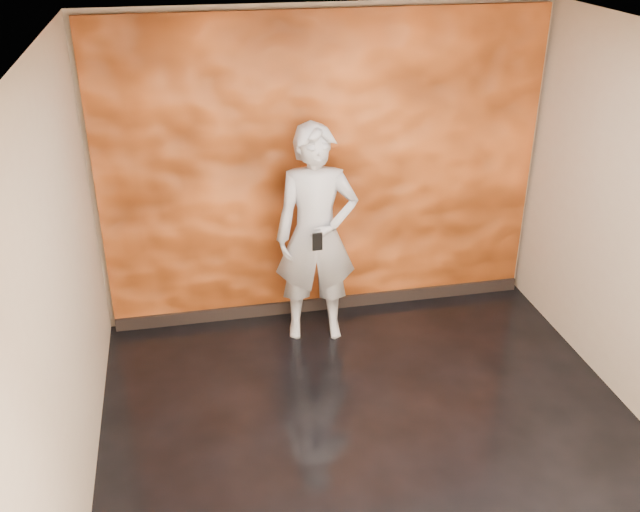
{
  "coord_description": "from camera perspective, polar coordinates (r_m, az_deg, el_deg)",
  "views": [
    {
      "loc": [
        -1.23,
        -3.85,
        3.54
      ],
      "look_at": [
        -0.23,
        1.01,
        1.04
      ],
      "focal_mm": 40.0,
      "sensor_mm": 36.0,
      "label": 1
    }
  ],
  "objects": [
    {
      "name": "room",
      "position": [
        4.57,
        5.42,
        -1.3
      ],
      "size": [
        4.02,
        4.02,
        2.81
      ],
      "color": "black",
      "rests_on": "ground"
    },
    {
      "name": "feature_wall",
      "position": [
        6.32,
        0.35,
        6.75
      ],
      "size": [
        3.9,
        0.06,
        2.75
      ],
      "primitive_type": "cube",
      "color": "orange",
      "rests_on": "ground"
    },
    {
      "name": "baseboard",
      "position": [
        6.85,
        0.39,
        -3.8
      ],
      "size": [
        3.9,
        0.04,
        0.12
      ],
      "primitive_type": "cube",
      "color": "black",
      "rests_on": "ground"
    },
    {
      "name": "phone",
      "position": [
        5.77,
        -0.21,
        1.16
      ],
      "size": [
        0.08,
        0.02,
        0.15
      ],
      "primitive_type": "cube",
      "rotation": [
        0.0,
        0.0,
        0.05
      ],
      "color": "black",
      "rests_on": "man"
    },
    {
      "name": "man",
      "position": [
        6.06,
        -0.3,
        1.67
      ],
      "size": [
        0.76,
        0.55,
        1.94
      ],
      "primitive_type": "imported",
      "rotation": [
        0.0,
        0.0,
        -0.12
      ],
      "color": "#9396A0",
      "rests_on": "ground"
    }
  ]
}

